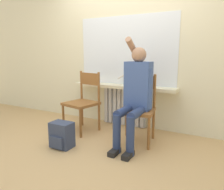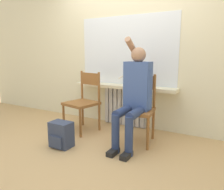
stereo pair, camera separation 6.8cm
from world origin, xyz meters
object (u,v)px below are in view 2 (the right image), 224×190
person (135,92)px  backpack (61,135)px  cat (137,78)px  chair_right (137,108)px  chair_left (83,101)px

person → backpack: (-0.80, -0.55, -0.55)m
cat → backpack: (-0.55, -1.17, -0.66)m
chair_right → backpack: chair_right is taller
chair_left → cat: bearing=47.5°
chair_right → cat: (-0.24, 0.50, 0.35)m
person → backpack: size_ratio=4.24×
person → cat: (-0.24, 0.61, 0.12)m
cat → backpack: size_ratio=1.55×
chair_left → person: person is taller
chair_left → person: size_ratio=0.65×
chair_left → backpack: bearing=-67.5°
chair_left → chair_right: (0.92, 0.00, 0.00)m
backpack → chair_left: bearing=101.1°
chair_left → backpack: chair_left is taller
backpack → cat: bearing=64.7°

